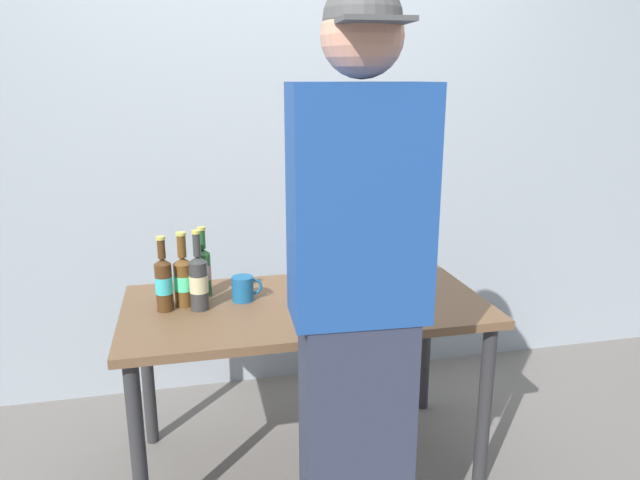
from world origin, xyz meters
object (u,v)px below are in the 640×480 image
object	(u,v)px
beer_bottle_brown	(199,281)
person_figure	(358,304)
beer_bottle_amber	(184,279)
beer_bottle_dark	(203,269)
coffee_mug	(243,288)
laptop	(360,283)
beer_bottle_green	(164,282)

from	to	relation	value
beer_bottle_brown	person_figure	bearing A→B (deg)	-55.16
beer_bottle_amber	person_figure	bearing A→B (deg)	-54.28
beer_bottle_amber	beer_bottle_dark	bearing A→B (deg)	52.33
coffee_mug	beer_bottle_brown	bearing A→B (deg)	-161.43
beer_bottle_amber	beer_bottle_brown	bearing A→B (deg)	-45.81
beer_bottle_brown	coffee_mug	size ratio (longest dim) A/B	2.56
beer_bottle_amber	coffee_mug	bearing A→B (deg)	0.10
laptop	beer_bottle_green	distance (m)	0.77
laptop	coffee_mug	world-z (taller)	laptop
laptop	beer_bottle_dark	distance (m)	0.64
beer_bottle_brown	coffee_mug	xyz separation A→B (m)	(0.17, 0.06, -0.07)
laptop	coffee_mug	size ratio (longest dim) A/B	3.35
beer_bottle_brown	beer_bottle_dark	world-z (taller)	beer_bottle_brown
laptop	coffee_mug	bearing A→B (deg)	176.18
laptop	person_figure	xyz separation A→B (m)	(-0.21, -0.65, 0.18)
beer_bottle_amber	person_figure	distance (m)	0.85
laptop	beer_bottle_brown	world-z (taller)	beer_bottle_brown
laptop	beer_bottle_dark	size ratio (longest dim) A/B	1.43
beer_bottle_dark	coffee_mug	size ratio (longest dim) A/B	2.34
person_figure	beer_bottle_green	bearing A→B (deg)	131.16
beer_bottle_amber	laptop	bearing A→B (deg)	-2.54
laptop	beer_bottle_green	bearing A→B (deg)	-179.45
laptop	beer_bottle_dark	world-z (taller)	beer_bottle_dark
beer_bottle_amber	beer_bottle_dark	xyz separation A→B (m)	(0.08, 0.10, 0.00)
beer_bottle_green	person_figure	bearing A→B (deg)	-48.84
beer_bottle_brown	beer_bottle_dark	distance (m)	0.16
beer_bottle_green	beer_bottle_amber	bearing A→B (deg)	27.91
person_figure	coffee_mug	size ratio (longest dim) A/B	15.01
beer_bottle_green	beer_bottle_brown	xyz separation A→B (m)	(0.13, -0.02, 0.00)
beer_bottle_green	coffee_mug	world-z (taller)	beer_bottle_green
beer_bottle_amber	beer_bottle_dark	world-z (taller)	beer_bottle_amber
person_figure	coffee_mug	distance (m)	0.76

